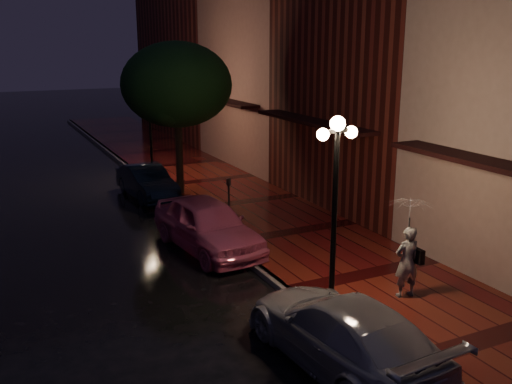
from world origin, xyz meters
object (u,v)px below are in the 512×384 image
streetlamp_near (335,203)px  parking_meter (229,194)px  streetlamp_far (150,122)px  street_tree (177,87)px  navy_car (147,182)px  pink_car (207,225)px  woman_with_umbrella (409,232)px  silver_car (343,332)px

streetlamp_near → parking_meter: 7.38m
streetlamp_far → street_tree: 3.44m
navy_car → pink_car: bearing=-94.2°
streetlamp_far → street_tree: bearing=-85.1°
streetlamp_near → street_tree: bearing=88.7°
street_tree → woman_with_umbrella: street_tree is taller
navy_car → silver_car: (-0.00, -13.25, 0.05)m
pink_car → navy_car: size_ratio=1.18×
parking_meter → silver_car: bearing=-103.7°
navy_car → silver_car: bearing=-94.2°
streetlamp_far → pink_car: size_ratio=0.96×
woman_with_umbrella → parking_meter: (-1.27, 7.38, -0.75)m
streetlamp_far → navy_car: bearing=-110.4°
street_tree → streetlamp_near: bearing=-91.3°
streetlamp_far → pink_car: (-0.95, -8.95, -1.83)m
pink_car → navy_car: pink_car is taller
pink_car → navy_car: 6.40m
streetlamp_far → navy_car: (-0.95, -2.55, -1.97)m
streetlamp_near → silver_car: size_ratio=0.91×
navy_car → silver_car: size_ratio=0.81×
streetlamp_near → street_tree: 11.12m
pink_car → parking_meter: size_ratio=3.29×
street_tree → pink_car: (-1.21, -5.94, -3.48)m
streetlamp_near → woman_with_umbrella: bearing=-6.3°
streetlamp_near → navy_car: streetlamp_near is taller
navy_car → silver_car: silver_car is taller
street_tree → parking_meter: (0.39, -3.82, -3.27)m
silver_car → streetlamp_far: bearing=-96.7°
navy_car → parking_meter: 4.58m
streetlamp_far → woman_with_umbrella: (1.92, -14.21, -0.87)m
streetlamp_near → silver_car: (-0.95, -1.80, -1.92)m
pink_car → silver_car: bearing=-96.0°
streetlamp_near → silver_car: bearing=-117.8°
streetlamp_near → street_tree: street_tree is taller
street_tree → woman_with_umbrella: 11.60m
streetlamp_near → parking_meter: size_ratio=3.15×
street_tree → pink_car: size_ratio=1.29×
pink_car → silver_car: 6.85m
pink_car → streetlamp_near: bearing=-85.4°
woman_with_umbrella → pink_car: bearing=-55.3°
street_tree → parking_meter: street_tree is taller
silver_car → parking_meter: (1.60, 8.97, 0.30)m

